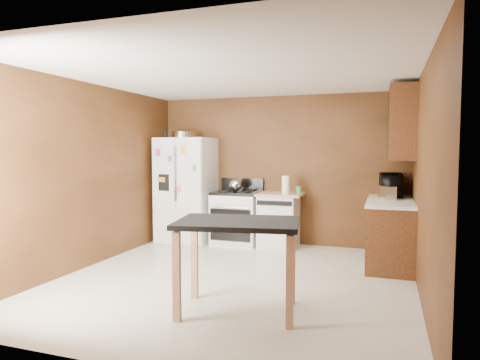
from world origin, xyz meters
The scene contains 18 objects.
floor centered at (0.00, 0.00, 0.00)m, with size 4.50×4.50×0.00m, color beige.
ceiling centered at (0.00, 0.00, 2.50)m, with size 4.50×4.50×0.00m, color white.
wall_back centered at (0.00, 2.25, 1.25)m, with size 4.20×4.20×0.00m, color brown.
wall_front centered at (0.00, -2.25, 1.25)m, with size 4.20×4.20×0.00m, color brown.
wall_left centered at (-2.10, 0.00, 1.25)m, with size 4.50×4.50×0.00m, color brown.
wall_right centered at (2.10, 0.00, 1.25)m, with size 4.50×4.50×0.00m, color brown.
roasting_pan centered at (-1.61, 1.92, 1.85)m, with size 0.42×0.42×0.11m, color silver.
pen_cup centered at (-1.88, 1.75, 1.85)m, with size 0.07×0.07×0.11m, color black.
kettle centered at (-0.65, 1.87, 1.00)m, with size 0.21×0.21×0.21m, color silver.
paper_towel centered at (0.23, 1.80, 1.04)m, with size 0.13×0.13×0.29m, color white.
green_canister centered at (0.39, 2.01, 0.95)m, with size 0.10×0.10×0.11m, color #41AB5B.
toaster centered at (1.76, 1.46, 0.99)m, with size 0.16×0.26×0.19m, color silver.
microwave centered at (1.80, 1.90, 1.06)m, with size 0.57×0.38×0.31m, color black.
refrigerator centered at (-1.55, 1.86, 0.90)m, with size 0.90×0.80×1.80m.
gas_range centered at (-0.64, 1.92, 0.46)m, with size 0.76×0.68×1.10m.
dishwasher centered at (0.08, 1.95, 0.45)m, with size 0.78×0.63×0.89m.
right_cabinets centered at (1.84, 1.48, 0.91)m, with size 0.63×1.58×2.45m.
island centered at (0.37, -0.94, 0.76)m, with size 1.29×0.97×0.91m.
Camera 1 is at (1.73, -4.83, 1.59)m, focal length 32.00 mm.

